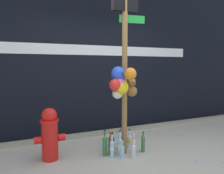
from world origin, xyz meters
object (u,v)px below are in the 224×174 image
Objects in this scene: bottle_1 at (129,140)px; bottle_3 at (112,142)px; bottle_9 at (112,148)px; bottle_10 at (105,145)px; bottle_2 at (120,146)px; bottle_7 at (120,141)px; memorial_post at (123,71)px; bottle_5 at (111,144)px; fire_hydrant at (50,134)px; bottle_8 at (143,143)px; bottle_0 at (134,146)px; bottle_6 at (122,151)px; bottle_4 at (134,149)px.

bottle_1 is 0.31m from bottle_3.
bottle_10 is (-0.08, 0.10, 0.02)m from bottle_9.
bottle_2 is 0.26m from bottle_7.
memorial_post reaches higher than bottle_5.
fire_hydrant reaches higher than bottle_5.
fire_hydrant is 1.20m from bottle_7.
bottle_10 is (-0.64, 0.11, 0.02)m from bottle_8.
bottle_9 is (-0.56, 0.01, 0.00)m from bottle_8.
bottle_8 is (0.53, -0.15, -0.01)m from bottle_5.
bottle_0 is at bearing -9.90° from bottle_2.
bottle_2 is 0.41m from bottle_8.
bottle_9 is at bearing -18.79° from fire_hydrant.
bottle_5 is 0.12m from bottle_10.
bottle_2 reaches higher than bottle_8.
bottle_7 is (-0.18, -0.01, 0.02)m from bottle_1.
bottle_8 is (0.36, -0.06, -1.20)m from memorial_post.
bottle_9 is (-0.13, 0.10, 0.04)m from bottle_6.
fire_hydrant is (-1.10, 0.26, -0.95)m from memorial_post.
bottle_3 is 0.87× the size of bottle_5.
bottle_5 is 0.89× the size of bottle_10.
bottle_2 is 1.04× the size of bottle_5.
bottle_1 is 0.30m from bottle_8.
memorial_post reaches higher than bottle_9.
bottle_9 is (-0.27, -0.25, 0.01)m from bottle_7.
bottle_2 is at bearing -89.43° from bottle_3.
bottle_9 is (-0.15, -0.31, 0.02)m from bottle_3.
memorial_post is 1.25m from bottle_6.
bottle_4 is 0.28m from bottle_8.
bottle_4 is 0.34m from bottle_9.
fire_hydrant is at bearing 178.11° from bottle_1.
bottle_10 reaches higher than bottle_8.
bottle_7 is at bearing -22.63° from bottle_3.
bottle_9 reaches higher than bottle_5.
bottle_10 reaches higher than bottle_4.
bottle_9 is at bearing -115.30° from bottle_3.
bottle_9 reaches higher than bottle_7.
bottle_1 is 0.18m from bottle_7.
bottle_4 is at bearing -12.16° from bottle_6.
bottle_7 is at bearing 111.75° from bottle_0.
bottle_4 is 0.18m from bottle_6.
bottle_4 is at bearing -70.00° from bottle_3.
bottle_5 is at bearing 75.70° from bottle_9.
bottle_0 is at bearing -103.86° from bottle_1.
bottle_8 is at bearing 0.98° from bottle_0.
bottle_0 is (1.28, -0.32, -0.27)m from fire_hydrant.
bottle_7 is 0.37m from bottle_9.
bottle_0 is 1.14× the size of bottle_4.
bottle_0 is at bearing -2.20° from bottle_9.
bottle_2 reaches higher than bottle_4.
bottle_2 reaches higher than bottle_7.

